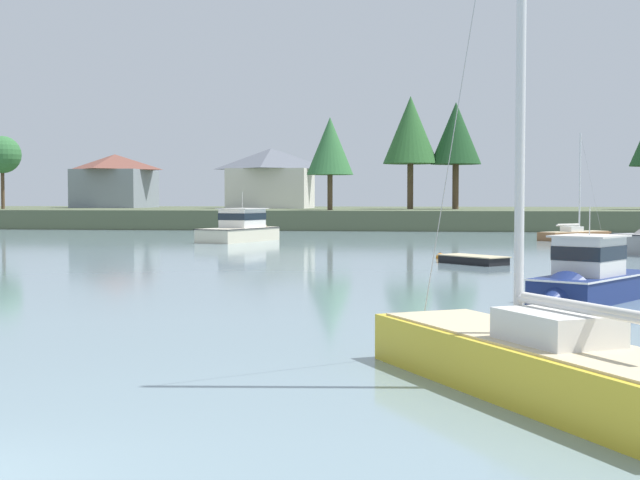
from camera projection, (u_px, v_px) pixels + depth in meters
name	position (u px, v px, depth m)	size (l,w,h in m)	color
far_shore_bank	(400.00, 216.00, 108.36)	(209.97, 44.31, 1.97)	#4C563D
dinghy_black	(473.00, 261.00, 43.78)	(3.59, 3.64, 0.57)	black
cruiser_navy	(587.00, 287.00, 27.69)	(4.99, 6.48, 3.65)	navy
sailboat_wood	(574.00, 238.00, 68.70)	(5.89, 5.46, 8.61)	brown
sailboat_yellow	(542.00, 380.00, 14.56)	(5.90, 8.12, 12.04)	gold
cruiser_cream	(245.00, 233.00, 67.31)	(5.20, 9.01, 4.66)	beige
mooring_buoy_orange	(440.00, 257.00, 47.47)	(0.46, 0.46, 0.51)	orange
shore_tree_center_right	(456.00, 134.00, 99.52)	(5.61, 5.61, 11.84)	brown
shore_tree_left	(410.00, 130.00, 99.77)	(6.11, 6.11, 12.52)	brown
shore_tree_right_mid	(330.00, 146.00, 92.32)	(4.83, 4.83, 9.53)	brown
shore_tree_left_mid	(2.00, 155.00, 102.07)	(4.23, 4.23, 8.27)	brown
cottage_behind_trees	(115.00, 180.00, 116.01)	(9.17, 10.61, 6.86)	gray
cottage_eastern	(271.00, 177.00, 110.02)	(10.31, 9.05, 7.30)	silver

